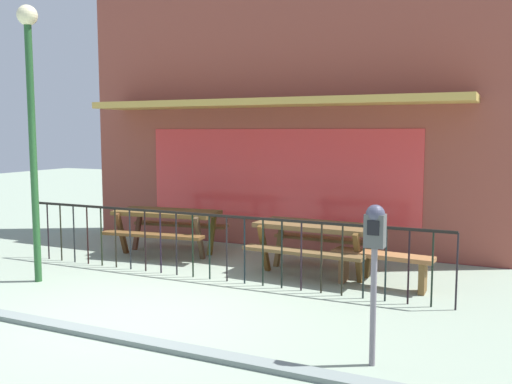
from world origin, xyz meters
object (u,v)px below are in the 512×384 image
object	(u,v)px
patio_bench	(382,262)
parking_meter_near	(375,242)
picnic_table_left	(167,220)
street_lamp	(31,104)
picnic_table_right	(316,234)

from	to	relation	value
patio_bench	parking_meter_near	bearing A→B (deg)	-79.68
picnic_table_left	street_lamp	xyz separation A→B (m)	(-0.68, -2.29, 1.93)
picnic_table_right	street_lamp	world-z (taller)	street_lamp
parking_meter_near	picnic_table_right	bearing A→B (deg)	117.59
street_lamp	parking_meter_near	bearing A→B (deg)	-9.89
patio_bench	parking_meter_near	size ratio (longest dim) A/B	0.95
parking_meter_near	street_lamp	size ratio (longest dim) A/B	0.39
patio_bench	parking_meter_near	world-z (taller)	parking_meter_near
picnic_table_right	patio_bench	world-z (taller)	picnic_table_right
patio_bench	street_lamp	xyz separation A→B (m)	(-4.57, -1.77, 2.19)
patio_bench	parking_meter_near	xyz separation A→B (m)	(0.48, -2.65, 0.81)
patio_bench	picnic_table_left	bearing A→B (deg)	172.32
parking_meter_near	street_lamp	bearing A→B (deg)	170.11
picnic_table_left	parking_meter_near	distance (m)	5.42
picnic_table_right	street_lamp	bearing A→B (deg)	-149.35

